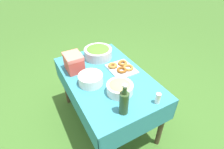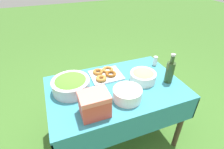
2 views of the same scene
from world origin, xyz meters
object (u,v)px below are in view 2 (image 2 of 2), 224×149
at_px(pasta_bowl, 143,76).
at_px(olive_oil_bottle, 170,71).
at_px(salad_bowl, 71,84).
at_px(cooler_box, 94,104).
at_px(plate_stack, 127,94).
at_px(donut_platter, 105,74).

xyz_separation_m(pasta_bowl, olive_oil_bottle, (0.21, -0.09, 0.06)).
bearing_deg(salad_bowl, pasta_bowl, -8.40).
xyz_separation_m(salad_bowl, olive_oil_bottle, (0.84, -0.19, 0.04)).
bearing_deg(cooler_box, olive_oil_bottle, 10.73).
bearing_deg(plate_stack, donut_platter, 98.44).
bearing_deg(pasta_bowl, plate_stack, -144.17).
bearing_deg(pasta_bowl, donut_platter, 146.01).
relative_size(pasta_bowl, cooler_box, 1.13).
xyz_separation_m(pasta_bowl, cooler_box, (-0.53, -0.23, 0.04)).
height_order(plate_stack, cooler_box, cooler_box).
relative_size(salad_bowl, plate_stack, 1.38).
bearing_deg(plate_stack, olive_oil_bottle, 10.03).
height_order(pasta_bowl, cooler_box, cooler_box).
distance_m(salad_bowl, cooler_box, 0.34).
bearing_deg(salad_bowl, cooler_box, -71.60).
bearing_deg(plate_stack, pasta_bowl, 35.83).
height_order(salad_bowl, plate_stack, salad_bowl).
relative_size(salad_bowl, olive_oil_bottle, 1.13).
height_order(salad_bowl, cooler_box, cooler_box).
relative_size(donut_platter, cooler_box, 1.42).
bearing_deg(salad_bowl, donut_platter, 17.18).
xyz_separation_m(donut_platter, cooler_box, (-0.23, -0.43, 0.07)).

